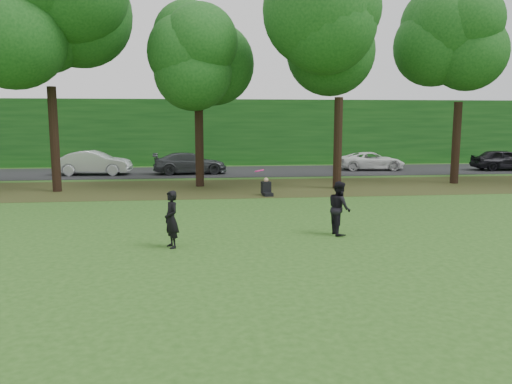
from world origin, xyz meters
TOP-DOWN VIEW (x-y plane):
  - ground at (0.00, 0.00)m, footprint 120.00×120.00m
  - leaf_litter at (0.00, 13.00)m, footprint 60.00×7.00m
  - street at (0.00, 21.00)m, footprint 70.00×7.00m
  - far_hedge at (0.00, 27.00)m, footprint 70.00×3.00m
  - player_left at (-3.82, 1.23)m, footprint 0.58×0.69m
  - player_right at (1.24, 2.25)m, footprint 0.68×0.85m
  - parked_cars at (-1.11, 20.00)m, footprint 41.83×3.88m
  - frisbee at (-1.30, 1.86)m, footprint 0.29×0.30m
  - seated_person at (0.08, 10.34)m, footprint 0.51×0.78m
  - tree_line at (-0.34, 12.94)m, footprint 55.30×7.90m

SIDE VIEW (x-z plane):
  - ground at x=0.00m, z-range 0.00..0.00m
  - leaf_litter at x=0.00m, z-range 0.00..0.01m
  - street at x=0.00m, z-range 0.00..0.02m
  - seated_person at x=0.08m, z-range -0.10..0.73m
  - parked_cars at x=-1.11m, z-range -0.04..1.47m
  - player_left at x=-3.82m, z-range 0.00..1.60m
  - player_right at x=1.24m, z-range 0.00..1.66m
  - frisbee at x=-1.30m, z-range 2.01..2.11m
  - far_hedge at x=0.00m, z-range 0.00..5.00m
  - tree_line at x=-0.34m, z-range 1.69..14.00m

